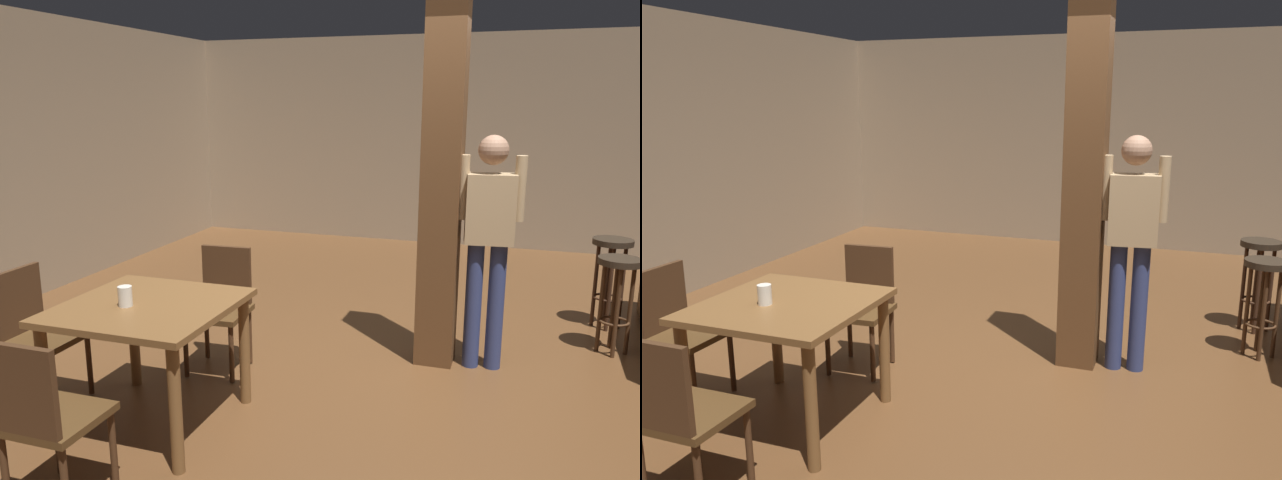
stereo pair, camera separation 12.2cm
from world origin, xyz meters
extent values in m
plane|color=brown|center=(0.00, 0.00, 0.00)|extent=(10.80, 10.80, 0.00)
cube|color=gray|center=(0.00, 4.50, 1.40)|extent=(8.00, 0.10, 2.80)
cube|color=brown|center=(0.13, 0.41, 1.40)|extent=(0.28, 0.28, 2.80)
cube|color=brown|center=(-1.38, -1.10, 0.75)|extent=(0.98, 0.98, 0.04)
cylinder|color=brown|center=(-0.96, -0.67, 0.37)|extent=(0.07, 0.07, 0.73)
cylinder|color=brown|center=(-1.80, -0.67, 0.37)|extent=(0.07, 0.07, 0.73)
cylinder|color=brown|center=(-0.96, -1.52, 0.37)|extent=(0.07, 0.07, 0.73)
cylinder|color=brown|center=(-1.80, -1.52, 0.37)|extent=(0.07, 0.07, 0.73)
cube|color=#4C3319|center=(-2.17, -1.09, 0.45)|extent=(0.42, 0.42, 0.04)
cube|color=#422816|center=(-2.36, -1.09, 0.68)|extent=(0.04, 0.38, 0.45)
cylinder|color=#422816|center=(-1.99, -0.92, 0.23)|extent=(0.04, 0.04, 0.43)
cylinder|color=#422816|center=(-1.99, -1.27, 0.23)|extent=(0.04, 0.04, 0.43)
cylinder|color=#422816|center=(-2.34, -0.92, 0.23)|extent=(0.04, 0.04, 0.43)
cylinder|color=#422816|center=(-2.34, -1.27, 0.23)|extent=(0.04, 0.04, 0.43)
cube|color=#4C3319|center=(-1.37, -1.91, 0.45)|extent=(0.42, 0.42, 0.04)
cube|color=#422816|center=(-1.37, -2.10, 0.68)|extent=(0.38, 0.04, 0.45)
cylinder|color=#422816|center=(-1.55, -1.73, 0.23)|extent=(0.04, 0.04, 0.43)
cylinder|color=#422816|center=(-1.20, -1.74, 0.23)|extent=(0.04, 0.04, 0.43)
cylinder|color=#422816|center=(-1.55, -2.08, 0.23)|extent=(0.04, 0.04, 0.43)
cube|color=#4C3319|center=(-1.35, -0.29, 0.45)|extent=(0.45, 0.45, 0.04)
cube|color=#422816|center=(-1.36, -0.10, 0.68)|extent=(0.38, 0.06, 0.45)
cylinder|color=#422816|center=(-1.17, -0.45, 0.23)|extent=(0.04, 0.04, 0.43)
cylinder|color=#422816|center=(-1.51, -0.48, 0.23)|extent=(0.04, 0.04, 0.43)
cylinder|color=#422816|center=(-1.19, -0.10, 0.23)|extent=(0.04, 0.04, 0.43)
cylinder|color=#422816|center=(-1.54, -0.13, 0.23)|extent=(0.04, 0.04, 0.43)
cylinder|color=silver|center=(-1.48, -1.18, 0.83)|extent=(0.08, 0.08, 0.12)
cube|color=tan|center=(0.48, 0.40, 1.20)|extent=(0.36, 0.24, 0.50)
sphere|color=#997056|center=(0.48, 0.40, 1.61)|extent=(0.23, 0.23, 0.21)
cylinder|color=navy|center=(0.56, 0.41, 0.47)|extent=(0.13, 0.13, 0.95)
cylinder|color=navy|center=(0.40, 0.39, 0.47)|extent=(0.13, 0.13, 0.95)
cylinder|color=tan|center=(0.67, 0.42, 1.35)|extent=(0.09, 0.09, 0.46)
cylinder|color=tan|center=(0.28, 0.38, 1.35)|extent=(0.09, 0.09, 0.46)
cylinder|color=#2D2319|center=(1.43, 1.00, 0.75)|extent=(0.32, 0.32, 0.05)
torus|color=#422816|center=(1.43, 1.00, 0.26)|extent=(0.23, 0.23, 0.02)
cylinder|color=#422816|center=(1.43, 1.10, 0.36)|extent=(0.03, 0.03, 0.72)
cylinder|color=#422816|center=(1.43, 0.89, 0.36)|extent=(0.03, 0.03, 0.72)
cylinder|color=#422816|center=(1.54, 1.00, 0.36)|extent=(0.03, 0.03, 0.72)
cylinder|color=#422816|center=(1.33, 1.00, 0.36)|extent=(0.03, 0.03, 0.72)
cylinder|color=#2D2319|center=(1.45, 1.60, 0.77)|extent=(0.33, 0.33, 0.05)
torus|color=#382114|center=(1.45, 1.60, 0.27)|extent=(0.23, 0.23, 0.02)
cylinder|color=#382114|center=(1.45, 1.71, 0.37)|extent=(0.03, 0.03, 0.74)
cylinder|color=#382114|center=(1.45, 1.49, 0.37)|extent=(0.03, 0.03, 0.74)
cylinder|color=#382114|center=(1.55, 1.60, 0.37)|extent=(0.03, 0.03, 0.74)
cylinder|color=#382114|center=(1.34, 1.60, 0.37)|extent=(0.03, 0.03, 0.74)
camera|label=1|loc=(0.72, -4.12, 1.96)|focal=35.00mm
camera|label=2|loc=(0.83, -4.08, 1.96)|focal=35.00mm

